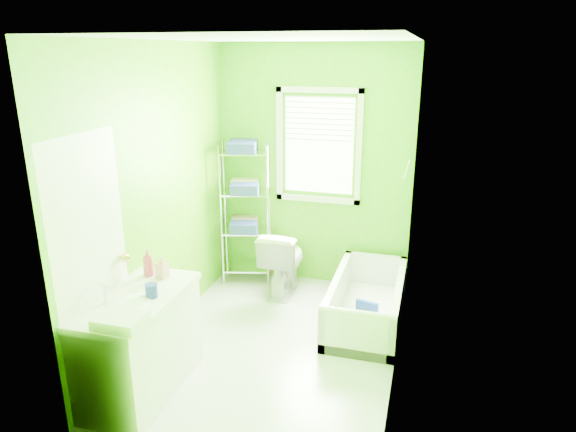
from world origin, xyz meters
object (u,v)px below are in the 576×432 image
(bathtub, at_px, (366,308))
(wire_shelf_unit, at_px, (246,198))
(toilet, at_px, (283,260))
(vanity, at_px, (140,342))

(bathtub, bearing_deg, wire_shelf_unit, 156.89)
(toilet, bearing_deg, wire_shelf_unit, -22.06)
(bathtub, height_order, wire_shelf_unit, wire_shelf_unit)
(vanity, bearing_deg, bathtub, 45.38)
(bathtub, xyz_separation_m, toilet, (-0.96, 0.42, 0.22))
(vanity, relative_size, wire_shelf_unit, 0.66)
(bathtub, height_order, vanity, vanity)
(toilet, height_order, vanity, vanity)
(bathtub, xyz_separation_m, wire_shelf_unit, (-1.44, 0.61, 0.83))
(vanity, xyz_separation_m, wire_shelf_unit, (0.07, 2.15, 0.54))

